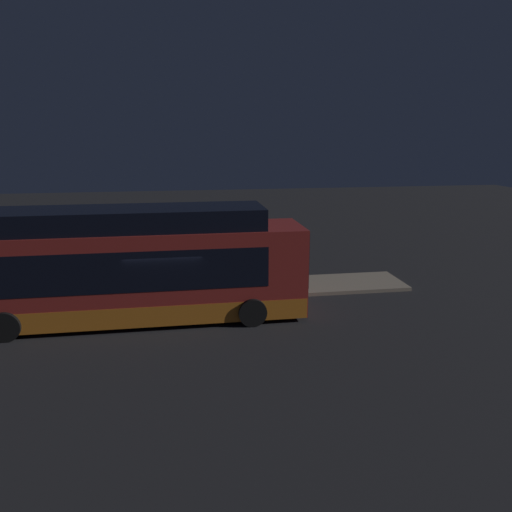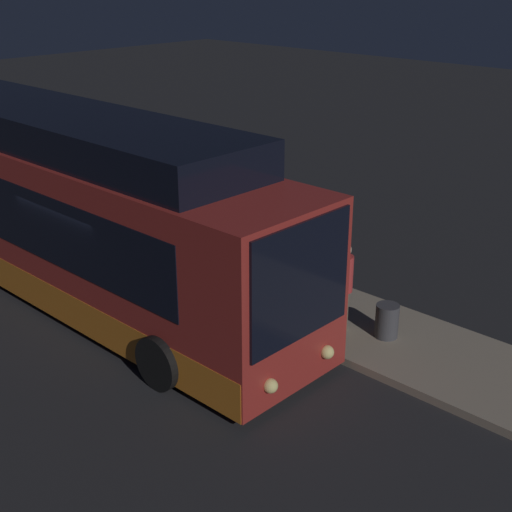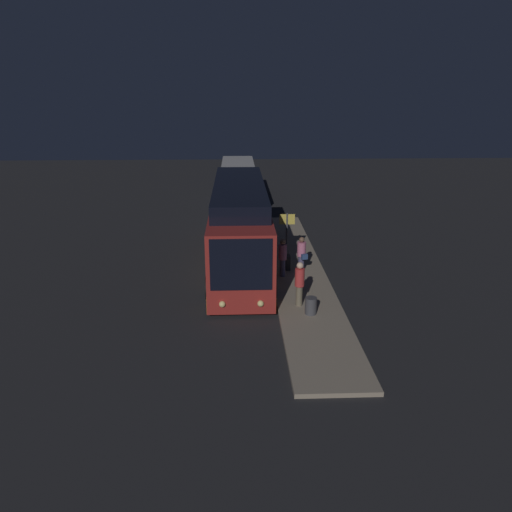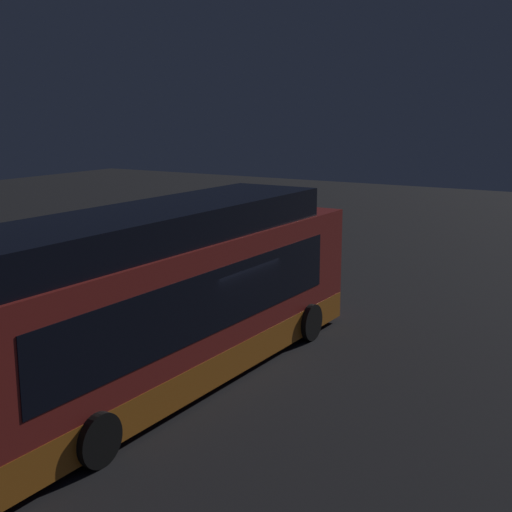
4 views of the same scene
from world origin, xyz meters
name	(u,v)px [view 2 (image 2 of 4)]	position (x,y,z in m)	size (l,w,h in m)	color
ground	(112,312)	(0.00, 0.00, 0.00)	(80.00, 80.00, 0.00)	#232326
platform	(212,269)	(0.00, 2.85, 0.07)	(20.00, 2.50, 0.15)	gray
bus_lead	(76,213)	(-1.30, 0.20, 1.80)	(12.23, 2.87, 3.93)	maroon
passenger_boarding	(343,283)	(4.02, 2.45, 1.12)	(0.49, 0.49, 1.77)	#6B604C
passenger_waiting	(223,231)	(0.23, 3.01, 1.03)	(0.65, 0.52, 1.65)	#4C476B
passenger_with_bags	(211,245)	(0.81, 2.09, 1.10)	(0.50, 0.50, 1.74)	#4C476B
suitcase	(196,257)	(-0.08, 2.43, 0.49)	(0.42, 0.20, 0.92)	black
sign_post	(149,193)	(-1.77, 2.52, 1.63)	(0.10, 0.76, 2.28)	#4C4C51
trash_bin	(387,321)	(4.83, 2.79, 0.47)	(0.44, 0.44, 0.65)	#3F3F44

